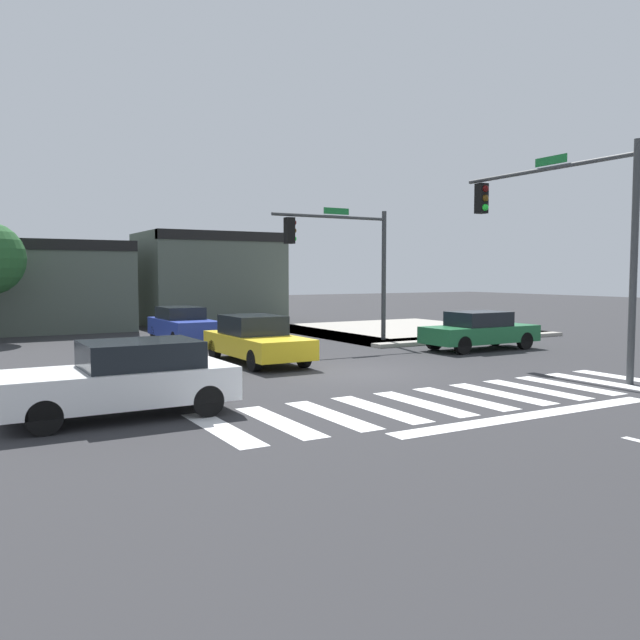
{
  "coord_description": "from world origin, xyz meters",
  "views": [
    {
      "loc": [
        -9.98,
        -15.42,
        2.8
      ],
      "look_at": [
        -0.59,
        0.92,
        1.45
      ],
      "focal_mm": 36.6,
      "sensor_mm": 36.0,
      "label": 1
    }
  ],
  "objects_px": {
    "traffic_signal_southeast": "(560,219)",
    "traffic_signal_northeast": "(343,250)",
    "car_yellow": "(256,340)",
    "car_white": "(125,378)",
    "car_green": "(480,331)",
    "car_blue": "(182,325)"
  },
  "relations": [
    {
      "from": "traffic_signal_southeast",
      "to": "car_green",
      "type": "xyz_separation_m",
      "value": [
        1.99,
        5.16,
        -3.6
      ]
    },
    {
      "from": "car_yellow",
      "to": "car_white",
      "type": "bearing_deg",
      "value": -43.26
    },
    {
      "from": "car_white",
      "to": "traffic_signal_northeast",
      "type": "bearing_deg",
      "value": -140.72
    },
    {
      "from": "car_blue",
      "to": "car_green",
      "type": "bearing_deg",
      "value": 48.76
    },
    {
      "from": "traffic_signal_northeast",
      "to": "car_blue",
      "type": "bearing_deg",
      "value": -39.5
    },
    {
      "from": "traffic_signal_southeast",
      "to": "car_blue",
      "type": "bearing_deg",
      "value": 27.74
    },
    {
      "from": "traffic_signal_northeast",
      "to": "car_green",
      "type": "xyz_separation_m",
      "value": [
        3.73,
        -3.53,
        -2.99
      ]
    },
    {
      "from": "car_green",
      "to": "car_blue",
      "type": "relative_size",
      "value": 1.06
    },
    {
      "from": "traffic_signal_southeast",
      "to": "car_yellow",
      "type": "distance_m",
      "value": 9.63
    },
    {
      "from": "traffic_signal_northeast",
      "to": "car_green",
      "type": "distance_m",
      "value": 5.94
    },
    {
      "from": "traffic_signal_southeast",
      "to": "traffic_signal_northeast",
      "type": "relative_size",
      "value": 1.16
    },
    {
      "from": "car_white",
      "to": "car_yellow",
      "type": "relative_size",
      "value": 0.94
    },
    {
      "from": "car_green",
      "to": "car_blue",
      "type": "height_order",
      "value": "car_blue"
    },
    {
      "from": "traffic_signal_northeast",
      "to": "car_yellow",
      "type": "height_order",
      "value": "traffic_signal_northeast"
    },
    {
      "from": "car_blue",
      "to": "car_white",
      "type": "bearing_deg",
      "value": -22.7
    },
    {
      "from": "traffic_signal_northeast",
      "to": "car_yellow",
      "type": "bearing_deg",
      "value": 28.55
    },
    {
      "from": "car_blue",
      "to": "traffic_signal_southeast",
      "type": "bearing_deg",
      "value": 27.74
    },
    {
      "from": "traffic_signal_southeast",
      "to": "car_blue",
      "type": "relative_size",
      "value": 1.47
    },
    {
      "from": "traffic_signal_northeast",
      "to": "car_blue",
      "type": "distance_m",
      "value": 7.13
    },
    {
      "from": "car_green",
      "to": "car_yellow",
      "type": "height_order",
      "value": "car_yellow"
    },
    {
      "from": "car_green",
      "to": "traffic_signal_northeast",
      "type": "bearing_deg",
      "value": 136.57
    },
    {
      "from": "car_green",
      "to": "car_blue",
      "type": "xyz_separation_m",
      "value": [
        -8.73,
        7.65,
        0.03
      ]
    }
  ]
}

